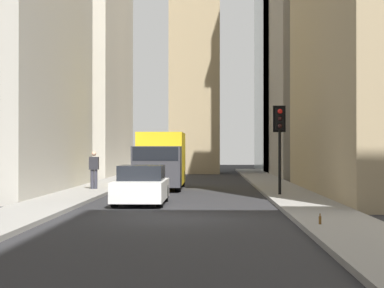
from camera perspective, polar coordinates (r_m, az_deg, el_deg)
ground_plane at (r=20.14m, az=-1.68°, el=-6.15°), size 135.00×135.00×0.00m
sidewalk_right at (r=20.88m, az=-14.18°, el=-5.75°), size 90.00×2.20×0.14m
sidewalk_left at (r=20.37m, az=11.12°, el=-5.88°), size 90.00×2.20×0.14m
building_left_far at (r=52.94m, az=12.10°, el=11.59°), size 16.34×10.50×26.01m
delivery_truck at (r=34.60m, az=-2.62°, el=-1.33°), size 6.46×2.25×2.84m
sedan_white at (r=25.19m, az=-4.21°, el=-3.48°), size 4.30×1.78×1.42m
traffic_light_midblock at (r=28.65m, az=7.26°, el=1.23°), size 0.43×0.52×3.67m
pedestrian at (r=32.69m, az=-8.10°, el=-2.00°), size 0.26×0.44×1.76m
discarded_bottle at (r=17.54m, az=10.54°, el=-6.18°), size 0.07×0.07×0.27m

